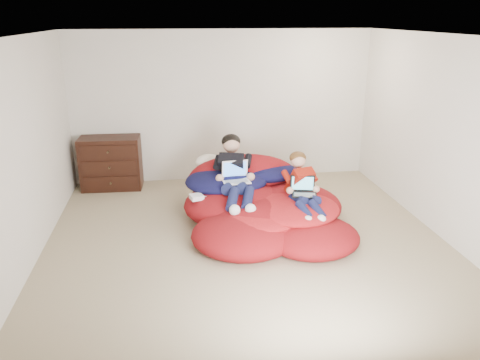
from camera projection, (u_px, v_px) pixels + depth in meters
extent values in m
cube|color=tan|center=(246.00, 250.00, 5.97)|extent=(5.10, 5.10, 0.25)
cube|color=silver|center=(223.00, 107.00, 7.85)|extent=(5.10, 0.02, 2.50)
cube|color=silver|center=(306.00, 243.00, 3.17)|extent=(5.10, 0.02, 2.50)
cube|color=silver|center=(23.00, 155.00, 5.16)|extent=(0.02, 5.10, 2.50)
cube|color=silver|center=(444.00, 138.00, 5.85)|extent=(0.02, 5.10, 2.50)
cube|color=white|center=(247.00, 34.00, 5.08)|extent=(5.10, 5.10, 0.02)
cube|color=black|center=(111.00, 163.00, 7.62)|extent=(0.98, 0.52, 0.86)
cube|color=black|center=(111.00, 183.00, 7.48)|extent=(0.86, 0.06, 0.21)
cylinder|color=#4C3F26|center=(111.00, 183.00, 7.46)|extent=(0.03, 0.06, 0.03)
cube|color=black|center=(109.00, 167.00, 7.39)|extent=(0.86, 0.06, 0.21)
cylinder|color=#4C3F26|center=(109.00, 168.00, 7.37)|extent=(0.03, 0.06, 0.03)
cube|color=black|center=(108.00, 152.00, 7.30)|extent=(0.86, 0.06, 0.21)
cylinder|color=#4C3F26|center=(108.00, 152.00, 7.28)|extent=(0.03, 0.06, 0.03)
ellipsoid|color=maroon|center=(237.00, 204.00, 6.51)|extent=(1.48, 1.33, 0.53)
ellipsoid|color=maroon|center=(293.00, 205.00, 6.52)|extent=(1.36, 1.32, 0.49)
ellipsoid|color=maroon|center=(268.00, 220.00, 6.09)|extent=(1.57, 1.25, 0.50)
ellipsoid|color=maroon|center=(245.00, 234.00, 5.80)|extent=(1.34, 1.23, 0.45)
ellipsoid|color=maroon|center=(311.00, 237.00, 5.76)|extent=(1.19, 1.08, 0.39)
ellipsoid|color=maroon|center=(243.00, 179.00, 6.97)|extent=(1.67, 0.74, 0.74)
ellipsoid|color=#11113E|center=(226.00, 181.00, 6.65)|extent=(1.18, 0.96, 0.30)
ellipsoid|color=#11113E|center=(267.00, 172.00, 6.88)|extent=(0.97, 0.68, 0.23)
ellipsoid|color=red|center=(294.00, 208.00, 6.08)|extent=(1.18, 1.18, 0.21)
ellipsoid|color=red|center=(261.00, 218.00, 5.88)|extent=(0.99, 0.89, 0.18)
ellipsoid|color=beige|center=(209.00, 162.00, 7.00)|extent=(0.40, 0.26, 0.26)
cube|color=black|center=(233.00, 168.00, 6.59)|extent=(0.47, 0.55, 0.50)
sphere|color=tan|center=(231.00, 145.00, 6.65)|extent=(0.24, 0.24, 0.24)
ellipsoid|color=black|center=(231.00, 141.00, 6.66)|extent=(0.27, 0.25, 0.21)
cylinder|color=#12173A|center=(229.00, 187.00, 6.30)|extent=(0.27, 0.42, 0.22)
cylinder|color=#12173A|center=(233.00, 199.00, 5.99)|extent=(0.24, 0.40, 0.25)
sphere|color=white|center=(235.00, 210.00, 5.83)|extent=(0.14, 0.14, 0.14)
cylinder|color=#12173A|center=(244.00, 187.00, 6.33)|extent=(0.27, 0.42, 0.22)
cylinder|color=#12173A|center=(248.00, 199.00, 6.01)|extent=(0.24, 0.40, 0.25)
sphere|color=white|center=(250.00, 209.00, 5.85)|extent=(0.14, 0.14, 0.14)
cube|color=maroon|center=(300.00, 182.00, 6.26)|extent=(0.37, 0.42, 0.43)
sphere|color=tan|center=(298.00, 161.00, 6.28)|extent=(0.20, 0.20, 0.20)
ellipsoid|color=#4E3215|center=(298.00, 158.00, 6.29)|extent=(0.23, 0.21, 0.17)
cylinder|color=#12173A|center=(298.00, 200.00, 6.05)|extent=(0.22, 0.35, 0.18)
cylinder|color=#12173A|center=(304.00, 211.00, 5.79)|extent=(0.19, 0.33, 0.21)
sphere|color=white|center=(308.00, 220.00, 5.65)|extent=(0.12, 0.12, 0.12)
cylinder|color=#12173A|center=(311.00, 199.00, 6.07)|extent=(0.22, 0.35, 0.18)
cylinder|color=#12173A|center=(317.00, 210.00, 5.81)|extent=(0.19, 0.33, 0.21)
sphere|color=white|center=(321.00, 220.00, 5.68)|extent=(0.12, 0.12, 0.12)
cube|color=white|center=(236.00, 181.00, 6.30)|extent=(0.38, 0.29, 0.01)
cube|color=gray|center=(236.00, 181.00, 6.29)|extent=(0.32, 0.17, 0.00)
cube|color=white|center=(235.00, 169.00, 6.39)|extent=(0.36, 0.09, 0.25)
cube|color=#4487E9|center=(235.00, 169.00, 6.38)|extent=(0.32, 0.06, 0.20)
cube|color=black|center=(304.00, 195.00, 6.05)|extent=(0.36, 0.29, 0.01)
cube|color=gray|center=(305.00, 194.00, 6.04)|extent=(0.29, 0.18, 0.00)
cube|color=black|center=(302.00, 183.00, 6.12)|extent=(0.31, 0.10, 0.22)
cube|color=#53ABC3|center=(303.00, 183.00, 6.11)|extent=(0.27, 0.07, 0.18)
cube|color=white|center=(197.00, 197.00, 6.22)|extent=(0.20, 0.20, 0.06)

